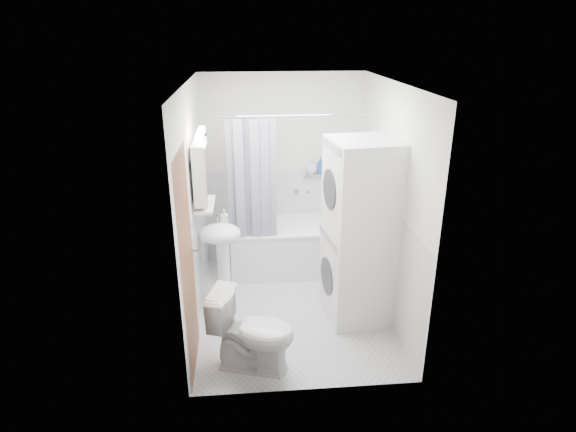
{
  "coord_description": "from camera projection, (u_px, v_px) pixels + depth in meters",
  "views": [
    {
      "loc": [
        -0.47,
        -4.55,
        2.87
      ],
      "look_at": [
        -0.04,
        0.15,
        1.03
      ],
      "focal_mm": 30.0,
      "sensor_mm": 36.0,
      "label": 1
    }
  ],
  "objects": [
    {
      "name": "shower_caddy",
      "position": [
        312.0,
        174.0,
        6.07
      ],
      "size": [
        0.22,
        0.06,
        0.02
      ],
      "primitive_type": "cube",
      "color": "silver",
      "rests_on": "room_walls"
    },
    {
      "name": "door",
      "position": [
        195.0,
        250.0,
        4.35
      ],
      "size": [
        0.05,
        2.0,
        2.0
      ],
      "color": "brown",
      "rests_on": "ground"
    },
    {
      "name": "toilet",
      "position": [
        253.0,
        332.0,
        4.25
      ],
      "size": [
        0.84,
        0.63,
        0.74
      ],
      "primitive_type": "imported",
      "rotation": [
        0.0,
        0.0,
        1.27
      ],
      "color": "white",
      "rests_on": "ground"
    },
    {
      "name": "towel",
      "position": [
        204.0,
        170.0,
        5.42
      ],
      "size": [
        0.07,
        0.35,
        0.84
      ],
      "color": "#51150C",
      "rests_on": "room_walls"
    },
    {
      "name": "tub_spout",
      "position": [
        308.0,
        191.0,
        6.15
      ],
      "size": [
        0.04,
        0.12,
        0.04
      ],
      "primitive_type": "cylinder",
      "rotation": [
        1.57,
        0.0,
        0.0
      ],
      "color": "silver",
      "rests_on": "room_walls"
    },
    {
      "name": "shampoo_b",
      "position": [
        320.0,
        170.0,
        6.06
      ],
      "size": [
        0.08,
        0.21,
        0.08
      ],
      "primitive_type": "imported",
      "color": "#274D9F",
      "rests_on": "shower_caddy"
    },
    {
      "name": "soap_pump",
      "position": [
        225.0,
        221.0,
        5.13
      ],
      "size": [
        0.08,
        0.17,
        0.08
      ],
      "primitive_type": "imported",
      "color": "gray",
      "rests_on": "sink"
    },
    {
      "name": "bathtub",
      "position": [
        295.0,
        244.0,
        6.05
      ],
      "size": [
        1.6,
        0.76,
        0.61
      ],
      "color": "white",
      "rests_on": "ground"
    },
    {
      "name": "room_walls",
      "position": [
        293.0,
        178.0,
        4.76
      ],
      "size": [
        2.6,
        2.6,
        2.6
      ],
      "color": "silver",
      "rests_on": "ground"
    },
    {
      "name": "shelf_cup",
      "position": [
        206.0,
        195.0,
        4.97
      ],
      "size": [
        0.1,
        0.09,
        0.1
      ],
      "primitive_type": "imported",
      "color": "gray",
      "rests_on": "shelf"
    },
    {
      "name": "wainscot",
      "position": [
        290.0,
        247.0,
        5.36
      ],
      "size": [
        1.98,
        2.58,
        2.58
      ],
      "color": "white",
      "rests_on": "ground"
    },
    {
      "name": "shelf_bottle",
      "position": [
        204.0,
        205.0,
        4.73
      ],
      "size": [
        0.07,
        0.18,
        0.07
      ],
      "primitive_type": "imported",
      "color": "gray",
      "rests_on": "shelf"
    },
    {
      "name": "medicine_cabinet",
      "position": [
        201.0,
        170.0,
        4.75
      ],
      "size": [
        0.13,
        0.5,
        0.71
      ],
      "color": "white",
      "rests_on": "room_walls"
    },
    {
      "name": "curtain_rod",
      "position": [
        299.0,
        116.0,
        5.14
      ],
      "size": [
        1.78,
        0.02,
        0.02
      ],
      "primitive_type": "cylinder",
      "rotation": [
        0.0,
        1.57,
        0.0
      ],
      "color": "silver",
      "rests_on": "room_walls"
    },
    {
      "name": "floor",
      "position": [
        293.0,
        307.0,
        5.31
      ],
      "size": [
        2.6,
        2.6,
        0.0
      ],
      "primitive_type": "plane",
      "color": "silver",
      "rests_on": "ground"
    },
    {
      "name": "sink",
      "position": [
        221.0,
        246.0,
        5.13
      ],
      "size": [
        0.44,
        0.37,
        1.04
      ],
      "color": "white",
      "rests_on": "ground"
    },
    {
      "name": "washer_dryer",
      "position": [
        361.0,
        232.0,
        4.86
      ],
      "size": [
        0.75,
        0.75,
        1.9
      ],
      "rotation": [
        0.0,
        0.0,
        0.12
      ],
      "color": "white",
      "rests_on": "ground"
    },
    {
      "name": "shower_curtain",
      "position": [
        252.0,
        184.0,
        5.37
      ],
      "size": [
        0.55,
        0.02,
        1.45
      ],
      "color": "#121E42",
      "rests_on": "curtain_rod"
    },
    {
      "name": "shelf",
      "position": [
        205.0,
        205.0,
        4.89
      ],
      "size": [
        0.18,
        0.54,
        0.02
      ],
      "primitive_type": "cube",
      "color": "silver",
      "rests_on": "room_walls"
    },
    {
      "name": "shampoo_a",
      "position": [
        311.0,
        169.0,
        6.04
      ],
      "size": [
        0.13,
        0.17,
        0.13
      ],
      "primitive_type": "imported",
      "color": "gray",
      "rests_on": "shower_caddy"
    }
  ]
}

